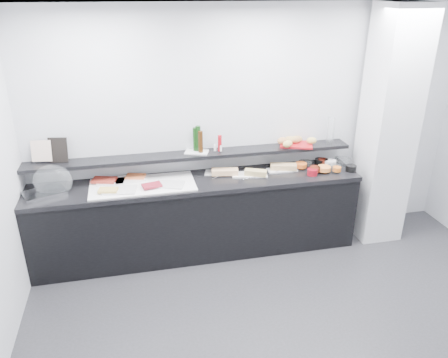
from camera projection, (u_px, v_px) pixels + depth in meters
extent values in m
plane|color=#2D2D30|center=(312.00, 348.00, 3.74)|extent=(5.00, 5.00, 0.00)
cube|color=silver|center=(252.00, 128.00, 4.97)|extent=(5.00, 0.02, 2.70)
plane|color=white|center=(348.00, 11.00, 2.64)|extent=(5.00, 5.00, 0.00)
cube|color=silver|center=(388.00, 129.00, 4.96)|extent=(0.50, 0.50, 2.70)
cube|color=black|center=(198.00, 219.00, 4.94)|extent=(3.60, 0.60, 0.85)
cube|color=black|center=(197.00, 182.00, 4.76)|extent=(3.62, 0.62, 0.05)
cube|color=black|center=(194.00, 155.00, 4.81)|extent=(3.60, 0.25, 0.04)
cube|color=#ACAFB3|center=(44.00, 193.00, 4.41)|extent=(0.46, 0.39, 0.04)
ellipsoid|color=white|center=(53.00, 181.00, 4.43)|extent=(0.43, 0.31, 0.34)
cube|color=white|center=(143.00, 185.00, 4.62)|extent=(1.10, 0.53, 0.01)
cube|color=silver|center=(111.00, 182.00, 4.66)|extent=(0.30, 0.22, 0.01)
cube|color=maroon|center=(104.00, 180.00, 4.66)|extent=(0.28, 0.22, 0.02)
cube|color=white|center=(130.00, 179.00, 4.73)|extent=(0.35, 0.25, 0.01)
cube|color=orange|center=(136.00, 176.00, 4.75)|extent=(0.23, 0.18, 0.02)
cube|color=silver|center=(120.00, 190.00, 4.47)|extent=(0.36, 0.27, 0.01)
cube|color=#DBB555|center=(108.00, 190.00, 4.43)|extent=(0.21, 0.16, 0.02)
cube|color=silver|center=(170.00, 185.00, 4.60)|extent=(0.35, 0.28, 0.01)
cube|color=maroon|center=(152.00, 185.00, 4.53)|extent=(0.22, 0.16, 0.02)
cube|color=white|center=(221.00, 173.00, 4.92)|extent=(0.38, 0.24, 0.01)
cube|color=#E7AF79|center=(225.00, 172.00, 4.86)|extent=(0.31, 0.16, 0.06)
cylinder|color=#B0B2B7|center=(217.00, 177.00, 4.79)|extent=(0.14, 0.10, 0.01)
cube|color=white|center=(250.00, 175.00, 4.87)|extent=(0.41, 0.23, 0.01)
cube|color=tan|center=(256.00, 173.00, 4.83)|extent=(0.26, 0.18, 0.06)
cylinder|color=#B8BABF|center=(249.00, 178.00, 4.76)|extent=(0.16, 0.04, 0.01)
cube|color=silver|center=(282.00, 170.00, 5.00)|extent=(0.34, 0.15, 0.01)
cube|color=tan|center=(283.00, 167.00, 4.99)|extent=(0.32, 0.19, 0.06)
cylinder|color=#ABADB2|center=(281.00, 170.00, 4.96)|extent=(0.15, 0.08, 0.01)
cylinder|color=white|center=(305.00, 164.00, 5.09)|extent=(0.20, 0.20, 0.07)
cylinder|color=#DB5E1D|center=(301.00, 165.00, 5.03)|extent=(0.15, 0.15, 0.05)
cylinder|color=black|center=(321.00, 162.00, 5.16)|extent=(0.15, 0.15, 0.07)
cylinder|color=#53150B|center=(323.00, 161.00, 5.14)|extent=(0.12, 0.12, 0.05)
cylinder|color=silver|center=(343.00, 161.00, 5.17)|extent=(0.24, 0.24, 0.07)
cylinder|color=white|center=(330.00, 162.00, 5.11)|extent=(0.17, 0.17, 0.05)
cylinder|color=maroon|center=(312.00, 172.00, 4.87)|extent=(0.15, 0.15, 0.07)
cylinder|color=#52160B|center=(315.00, 169.00, 4.92)|extent=(0.14, 0.14, 0.05)
cylinder|color=white|center=(334.00, 168.00, 4.97)|extent=(0.19, 0.19, 0.07)
cylinder|color=orange|center=(324.00, 168.00, 4.94)|extent=(0.20, 0.20, 0.05)
cylinder|color=black|center=(351.00, 168.00, 4.97)|extent=(0.16, 0.16, 0.07)
cylinder|color=#C9601B|center=(337.00, 169.00, 4.92)|extent=(0.12, 0.12, 0.05)
cube|color=black|center=(58.00, 150.00, 4.52)|extent=(0.20, 0.10, 0.26)
cube|color=beige|center=(41.00, 151.00, 4.50)|extent=(0.21, 0.08, 0.22)
cube|color=white|center=(197.00, 152.00, 4.83)|extent=(0.29, 0.23, 0.01)
cylinder|color=#0F340E|center=(195.00, 139.00, 4.81)|extent=(0.06, 0.06, 0.26)
cylinder|color=#381E0A|center=(201.00, 142.00, 4.76)|extent=(0.07, 0.07, 0.24)
cylinder|color=#0F350E|center=(198.00, 138.00, 4.80)|extent=(0.06, 0.06, 0.28)
cylinder|color=#AD0C16|center=(220.00, 143.00, 4.81)|extent=(0.05, 0.05, 0.18)
cylinder|color=white|center=(215.00, 148.00, 4.83)|extent=(0.04, 0.04, 0.07)
cylinder|color=white|center=(220.00, 148.00, 4.82)|extent=(0.05, 0.05, 0.07)
cube|color=#B1131B|center=(296.00, 144.00, 5.04)|extent=(0.43, 0.36, 0.02)
ellipsoid|color=#AF9042|center=(297.00, 139.00, 5.06)|extent=(0.13, 0.09, 0.08)
ellipsoid|color=#AB7841|center=(297.00, 140.00, 5.05)|extent=(0.14, 0.11, 0.08)
ellipsoid|color=gold|center=(288.00, 144.00, 4.91)|extent=(0.15, 0.13, 0.08)
ellipsoid|color=gold|center=(311.00, 141.00, 5.01)|extent=(0.13, 0.09, 0.08)
ellipsoid|color=#BA7B47|center=(282.00, 141.00, 5.01)|extent=(0.14, 0.11, 0.08)
ellipsoid|color=#B28744|center=(290.00, 140.00, 5.04)|extent=(0.17, 0.12, 0.08)
cylinder|color=white|center=(331.00, 130.00, 5.08)|extent=(0.11, 0.11, 0.30)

